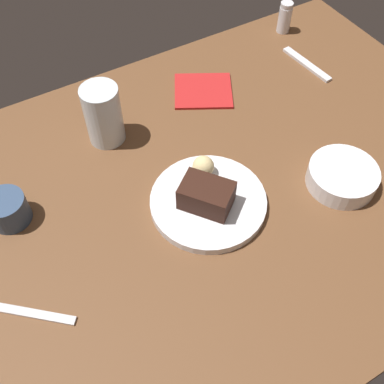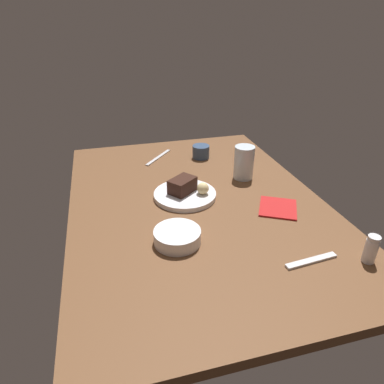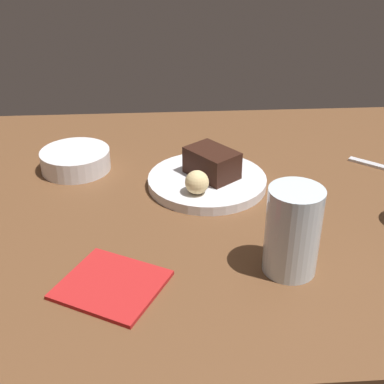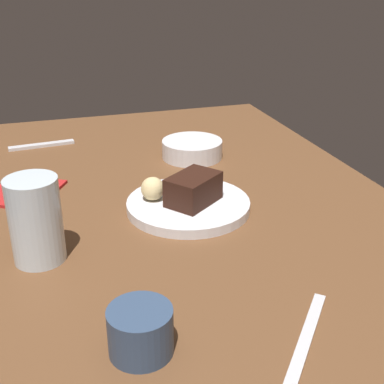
{
  "view_description": "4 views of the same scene",
  "coord_description": "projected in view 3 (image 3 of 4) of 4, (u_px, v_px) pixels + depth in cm",
  "views": [
    {
      "loc": [
        -31.4,
        -44.85,
        72.76
      ],
      "look_at": [
        -6.58,
        -1.96,
        7.21
      ],
      "focal_mm": 42.94,
      "sensor_mm": 36.0,
      "label": 1
    },
    {
      "loc": [
        97.63,
        -27.92,
        61.53
      ],
      "look_at": [
        -1.72,
        -1.28,
        5.81
      ],
      "focal_mm": 32.15,
      "sensor_mm": 36.0,
      "label": 2
    },
    {
      "loc": [
        4.42,
        78.65,
        47.59
      ],
      "look_at": [
        -0.67,
        3.08,
        5.23
      ],
      "focal_mm": 47.74,
      "sensor_mm": 36.0,
      "label": 3
    },
    {
      "loc": [
        -80.99,
        19.83,
        43.05
      ],
      "look_at": [
        -2.14,
        -4.47,
        5.47
      ],
      "focal_mm": 47.79,
      "sensor_mm": 36.0,
      "label": 4
    }
  ],
  "objects": [
    {
      "name": "chocolate_cake_slice",
      "position": [
        212.0,
        163.0,
        0.92
      ],
      "size": [
        10.56,
        11.08,
        5.01
      ],
      "primitive_type": "cube",
      "rotation": [
        0.0,
        0.0,
        2.23
      ],
      "color": "black",
      "rests_on": "dessert_plate"
    },
    {
      "name": "side_bowl",
      "position": [
        76.0,
        160.0,
        0.98
      ],
      "size": [
        13.27,
        13.27,
        3.9
      ],
      "primitive_type": "cylinder",
      "color": "silver",
      "rests_on": "dining_table"
    },
    {
      "name": "bread_roll",
      "position": [
        197.0,
        182.0,
        0.87
      ],
      "size": [
        4.12,
        4.12,
        4.12
      ],
      "primitive_type": "sphere",
      "color": "#DBC184",
      "rests_on": "dessert_plate"
    },
    {
      "name": "folded_napkin",
      "position": [
        111.0,
        285.0,
        0.68
      ],
      "size": [
        17.01,
        16.56,
        0.6
      ],
      "primitive_type": "cube",
      "rotation": [
        0.0,
        0.0,
        -0.5
      ],
      "color": "#B21E1E",
      "rests_on": "dining_table"
    },
    {
      "name": "dessert_plate",
      "position": [
        207.0,
        181.0,
        0.93
      ],
      "size": [
        21.6,
        21.6,
        1.72
      ],
      "primitive_type": "cylinder",
      "color": "silver",
      "rests_on": "dining_table"
    },
    {
      "name": "dining_table",
      "position": [
        187.0,
        202.0,
        0.91
      ],
      "size": [
        120.0,
        84.0,
        3.0
      ],
      "primitive_type": "cube",
      "color": "brown",
      "rests_on": "ground"
    },
    {
      "name": "water_glass",
      "position": [
        293.0,
        231.0,
        0.69
      ],
      "size": [
        7.51,
        7.51,
        12.74
      ],
      "primitive_type": "cylinder",
      "color": "silver",
      "rests_on": "dining_table"
    }
  ]
}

